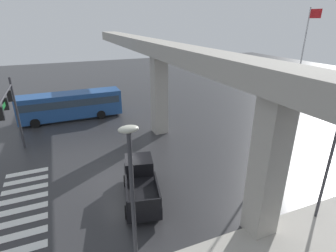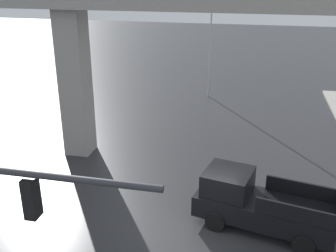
# 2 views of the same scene
# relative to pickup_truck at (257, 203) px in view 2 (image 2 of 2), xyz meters

# --- Properties ---
(ground_plane) EXTENTS (120.00, 120.00, 0.00)m
(ground_plane) POSITION_rel_pickup_truck_xyz_m (-2.00, -0.87, -0.99)
(ground_plane) COLOR #2D2D30
(elevated_overpass) EXTENTS (59.70, 2.18, 8.66)m
(elevated_overpass) POSITION_rel_pickup_truck_xyz_m (-2.00, 4.83, 6.47)
(elevated_overpass) COLOR #ADA89E
(elevated_overpass) RESTS_ON ground
(pickup_truck) EXTENTS (5.39, 2.97, 2.08)m
(pickup_truck) POSITION_rel_pickup_truck_xyz_m (0.00, 0.00, 0.00)
(pickup_truck) COLOR black
(pickup_truck) RESTS_ON ground
(flagpole) EXTENTS (1.16, 0.12, 11.38)m
(flagpole) POSITION_rel_pickup_truck_xyz_m (-3.67, 16.11, 5.52)
(flagpole) COLOR silver
(flagpole) RESTS_ON ground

